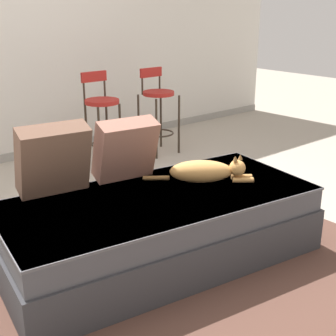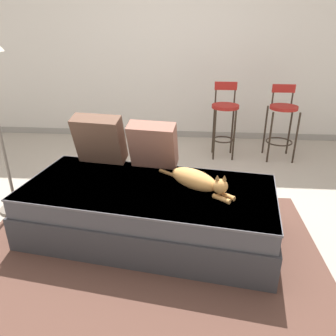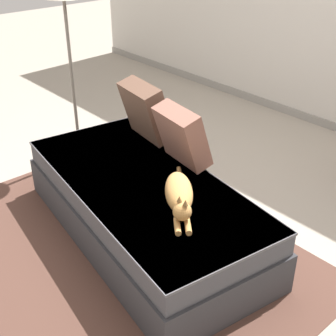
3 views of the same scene
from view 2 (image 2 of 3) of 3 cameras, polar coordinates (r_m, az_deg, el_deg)
name	(u,v)px [view 2 (image 2 of 3)]	position (r m, az deg, el deg)	size (l,w,h in m)	color
ground_plane	(155,209)	(3.15, -2.31, -7.17)	(16.00, 16.00, 0.00)	#A89E8E
wall_back_panel	(172,48)	(4.94, 0.65, 20.20)	(8.00, 0.10, 2.60)	silver
wall_baseboard_trim	(171,134)	(5.13, 0.54, 6.02)	(8.00, 0.02, 0.09)	gray
area_rug	(144,257)	(2.58, -4.18, -15.14)	(2.69, 2.02, 0.01)	brown
couch	(149,210)	(2.69, -3.38, -7.40)	(2.11, 1.20, 0.45)	#353539
throw_pillow_corner	(100,139)	(2.99, -11.83, 4.94)	(0.47, 0.33, 0.46)	brown
throw_pillow_middle	(154,145)	(2.83, -2.54, 4.02)	(0.44, 0.32, 0.43)	#936051
cat	(197,180)	(2.51, 5.09, -2.14)	(0.60, 0.53, 0.19)	tan
bar_stool_near_window	(225,114)	(4.26, 9.85, 9.26)	(0.34, 0.34, 0.95)	#2D2319
bar_stool_by_doorway	(282,118)	(4.40, 19.25, 8.27)	(0.34, 0.34, 0.93)	#2D2319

